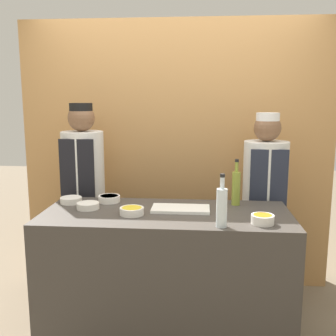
% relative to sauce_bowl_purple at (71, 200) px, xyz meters
% --- Properties ---
extents(cabinet_wall, '(2.79, 0.18, 2.40)m').
position_rel_sauce_bowl_purple_xyz_m(cabinet_wall, '(0.72, 0.84, 0.22)').
color(cabinet_wall, '#B7844C').
rests_on(cabinet_wall, ground_plane).
extents(counter, '(1.69, 0.72, 0.95)m').
position_rel_sauce_bowl_purple_xyz_m(counter, '(0.72, -0.17, -0.50)').
color(counter, '#3D3833').
rests_on(counter, ground_plane).
extents(sauce_bowl_purple, '(0.16, 0.16, 0.04)m').
position_rel_sauce_bowl_purple_xyz_m(sauce_bowl_purple, '(0.00, 0.00, 0.00)').
color(sauce_bowl_purple, white).
rests_on(sauce_bowl_purple, counter).
extents(sauce_bowl_brown, '(0.16, 0.16, 0.04)m').
position_rel_sauce_bowl_purple_xyz_m(sauce_bowl_brown, '(0.17, -0.14, -0.00)').
color(sauce_bowl_brown, white).
rests_on(sauce_bowl_brown, counter).
extents(sauce_bowl_yellow, '(0.16, 0.16, 0.05)m').
position_rel_sauce_bowl_purple_xyz_m(sauce_bowl_yellow, '(0.50, -0.25, 0.00)').
color(sauce_bowl_yellow, white).
rests_on(sauce_bowl_yellow, counter).
extents(sauce_bowl_green, '(0.16, 0.16, 0.05)m').
position_rel_sauce_bowl_purple_xyz_m(sauce_bowl_green, '(0.27, 0.06, 0.00)').
color(sauce_bowl_green, white).
rests_on(sauce_bowl_green, counter).
extents(sauce_bowl_orange, '(0.14, 0.14, 0.06)m').
position_rel_sauce_bowl_purple_xyz_m(sauce_bowl_orange, '(1.34, -0.38, 0.01)').
color(sauce_bowl_orange, white).
rests_on(sauce_bowl_orange, counter).
extents(cutting_board, '(0.40, 0.21, 0.02)m').
position_rel_sauce_bowl_purple_xyz_m(cutting_board, '(0.82, -0.12, -0.01)').
color(cutting_board, white).
rests_on(cutting_board, counter).
extents(bottle_clear, '(0.07, 0.07, 0.33)m').
position_rel_sauce_bowl_purple_xyz_m(bottle_clear, '(1.08, -0.45, 0.10)').
color(bottle_clear, silver).
rests_on(bottle_clear, counter).
extents(bottle_oil, '(0.06, 0.06, 0.34)m').
position_rel_sauce_bowl_purple_xyz_m(bottle_oil, '(1.21, 0.06, 0.11)').
color(bottle_oil, olive).
rests_on(bottle_oil, counter).
extents(chef_left, '(0.35, 0.35, 1.68)m').
position_rel_sauce_bowl_purple_xyz_m(chef_left, '(-0.03, 0.41, -0.06)').
color(chef_left, '#28282D').
rests_on(chef_left, ground_plane).
extents(chef_right, '(0.36, 0.36, 1.61)m').
position_rel_sauce_bowl_purple_xyz_m(chef_right, '(1.47, 0.41, -0.11)').
color(chef_right, '#28282D').
rests_on(chef_right, ground_plane).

